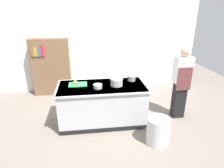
{
  "coord_description": "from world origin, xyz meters",
  "views": [
    {
      "loc": [
        -0.3,
        -3.88,
        2.48
      ],
      "look_at": [
        0.25,
        0.2,
        0.85
      ],
      "focal_mm": 30.47,
      "sensor_mm": 36.0,
      "label": 1
    }
  ],
  "objects": [
    {
      "name": "ground_plane",
      "position": [
        0.0,
        0.0,
        0.0
      ],
      "size": [
        10.0,
        10.0,
        0.0
      ],
      "primitive_type": "plane",
      "color": "slate"
    },
    {
      "name": "cutting_board",
      "position": [
        -0.53,
        0.12,
        0.91
      ],
      "size": [
        0.4,
        0.28,
        0.02
      ],
      "primitive_type": "cube",
      "color": "green",
      "rests_on": "counter_island"
    },
    {
      "name": "mixing_bowl",
      "position": [
        -0.1,
        -0.12,
        0.94
      ],
      "size": [
        0.19,
        0.19,
        0.08
      ],
      "primitive_type": "cylinder",
      "color": "#B7BABF",
      "rests_on": "counter_island"
    },
    {
      "name": "counter_island",
      "position": [
        0.0,
        -0.0,
        0.47
      ],
      "size": [
        1.98,
        0.98,
        0.9
      ],
      "color": "#B7BABF",
      "rests_on": "ground_plane"
    },
    {
      "name": "stock_pot",
      "position": [
        0.32,
        -0.03,
        0.98
      ],
      "size": [
        0.33,
        0.27,
        0.16
      ],
      "color": "#B7BABF",
      "rests_on": "counter_island"
    },
    {
      "name": "trash_bin",
      "position": [
        1.0,
        -0.92,
        0.27
      ],
      "size": [
        0.44,
        0.44,
        0.54
      ],
      "primitive_type": "cylinder",
      "color": "silver",
      "rests_on": "ground_plane"
    },
    {
      "name": "person_chef",
      "position": [
        1.84,
        -0.03,
        0.91
      ],
      "size": [
        0.38,
        0.25,
        1.72
      ],
      "rotation": [
        0.0,
        0.0,
        1.53
      ],
      "color": "black",
      "rests_on": "ground_plane"
    },
    {
      "name": "sauce_pan",
      "position": [
        0.72,
        0.23,
        0.96
      ],
      "size": [
        0.24,
        0.18,
        0.12
      ],
      "color": "#99999E",
      "rests_on": "counter_island"
    },
    {
      "name": "bookshelf",
      "position": [
        -1.38,
        1.8,
        0.85
      ],
      "size": [
        1.1,
        0.31,
        1.7
      ],
      "color": "brown",
      "rests_on": "ground_plane"
    },
    {
      "name": "back_wall",
      "position": [
        0.0,
        2.1,
        1.5
      ],
      "size": [
        6.4,
        0.12,
        3.0
      ],
      "primitive_type": "cube",
      "color": "white",
      "rests_on": "ground_plane"
    },
    {
      "name": "onion",
      "position": [
        -0.58,
        0.14,
        0.96
      ],
      "size": [
        0.08,
        0.08,
        0.08
      ],
      "primitive_type": "sphere",
      "color": "tan",
      "rests_on": "cutting_board"
    }
  ]
}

